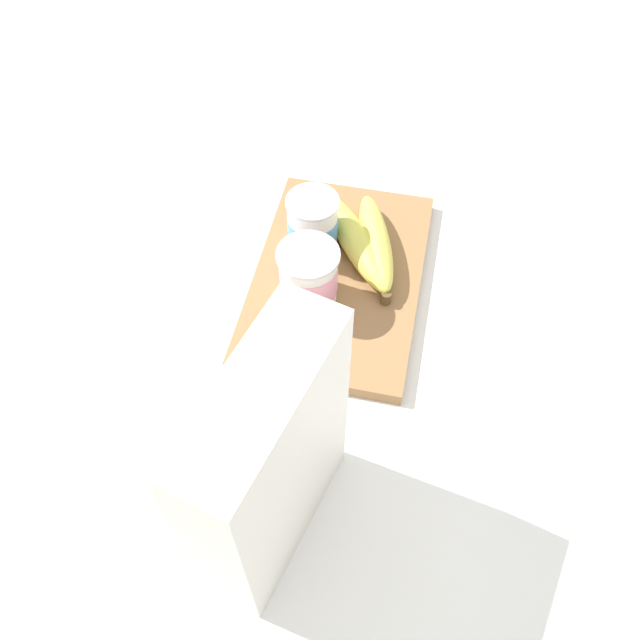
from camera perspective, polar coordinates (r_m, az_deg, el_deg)
ground_plane at (r=0.88m, az=1.55°, el=3.27°), size 2.40×2.40×0.00m
cutting_board at (r=0.88m, az=1.56°, el=3.65°), size 0.33×0.22×0.02m
cereal_box at (r=0.60m, az=-4.35°, el=-12.37°), size 0.20×0.11×0.27m
yogurt_cup_front at (r=0.81m, az=-1.00°, el=3.81°), size 0.08×0.08×0.08m
yogurt_cup_back at (r=0.87m, az=-0.64°, el=8.23°), size 0.07×0.07×0.09m
banana_bunch at (r=0.88m, az=3.95°, el=6.72°), size 0.18×0.14×0.04m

